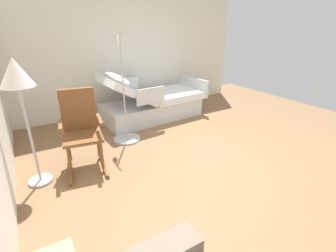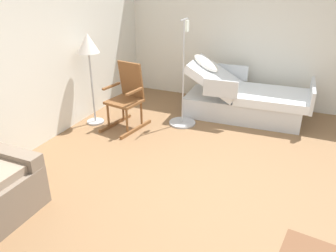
{
  "view_description": "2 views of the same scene",
  "coord_description": "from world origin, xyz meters",
  "views": [
    {
      "loc": [
        -2.02,
        2.17,
        1.78
      ],
      "look_at": [
        0.25,
        0.78,
        0.67
      ],
      "focal_mm": 26.14,
      "sensor_mm": 36.0,
      "label": 1
    },
    {
      "loc": [
        -3.31,
        -1.0,
        2.34
      ],
      "look_at": [
        0.07,
        0.48,
        0.62
      ],
      "focal_mm": 35.98,
      "sensor_mm": 36.0,
      "label": 2
    }
  ],
  "objects": [
    {
      "name": "ground_plane",
      "position": [
        0.0,
        0.0,
        0.0
      ],
      "size": [
        7.25,
        7.25,
        0.0
      ],
      "primitive_type": "plane",
      "color": "olive"
    },
    {
      "name": "side_wall",
      "position": [
        2.95,
        0.0,
        1.35
      ],
      "size": [
        0.1,
        5.13,
        2.7
      ],
      "primitive_type": "cube",
      "color": "silver",
      "rests_on": "ground"
    },
    {
      "name": "hospital_bed",
      "position": [
        2.18,
        -0.01,
        0.31
      ],
      "size": [
        1.09,
        2.11,
        1.06
      ],
      "color": "silver",
      "rests_on": "ground"
    },
    {
      "name": "rocking_chair",
      "position": [
        1.03,
        1.62,
        0.5
      ],
      "size": [
        0.83,
        0.59,
        1.05
      ],
      "color": "brown",
      "rests_on": "ground"
    },
    {
      "name": "floor_lamp",
      "position": [
        0.93,
        2.2,
        1.23
      ],
      "size": [
        0.34,
        0.34,
        1.48
      ],
      "color": "#B2B5BA",
      "rests_on": "ground"
    },
    {
      "name": "iv_pole",
      "position": [
        1.48,
        0.84,
        0.25
      ],
      "size": [
        0.44,
        0.44,
        1.69
      ],
      "color": "#B2B5BA",
      "rests_on": "ground"
    }
  ]
}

